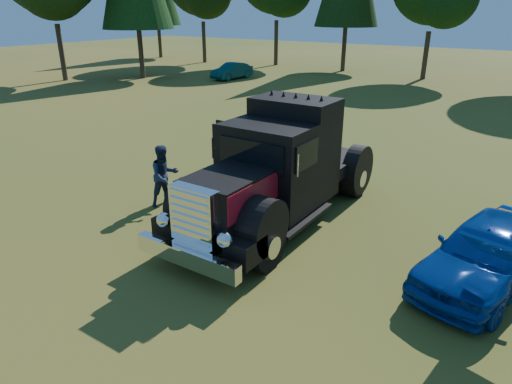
% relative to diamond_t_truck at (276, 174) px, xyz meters
% --- Properties ---
extents(ground, '(120.00, 120.00, 0.00)m').
position_rel_diamond_t_truck_xyz_m(ground, '(0.34, -2.11, -1.28)').
color(ground, '#364E17').
rests_on(ground, ground).
extents(diamond_t_truck, '(3.38, 7.16, 3.00)m').
position_rel_diamond_t_truck_xyz_m(diamond_t_truck, '(0.00, 0.00, 0.00)').
color(diamond_t_truck, black).
rests_on(diamond_t_truck, ground).
extents(hotrod_coupe, '(2.52, 4.39, 1.89)m').
position_rel_diamond_t_truck_xyz_m(hotrod_coupe, '(4.90, -0.15, -0.59)').
color(hotrod_coupe, '#0842AE').
rests_on(hotrod_coupe, ground).
extents(spectator_near, '(0.55, 0.76, 1.92)m').
position_rel_diamond_t_truck_xyz_m(spectator_near, '(-1.41, -0.27, -0.32)').
color(spectator_near, '#20274B').
rests_on(spectator_near, ground).
extents(spectator_far, '(0.88, 0.99, 1.69)m').
position_rel_diamond_t_truck_xyz_m(spectator_far, '(-3.05, -0.78, -0.43)').
color(spectator_far, '#1B2C40').
rests_on(spectator_far, ground).
extents(distant_teal_car, '(1.59, 3.69, 1.18)m').
position_rel_diamond_t_truck_xyz_m(distant_teal_car, '(-15.70, 19.32, -0.69)').
color(distant_teal_car, '#0B4242').
rests_on(distant_teal_car, ground).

